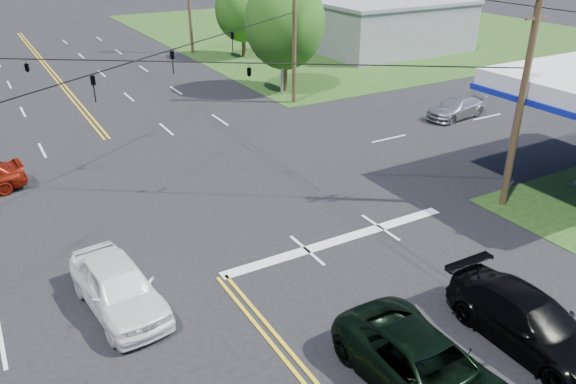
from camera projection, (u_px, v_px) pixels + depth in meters
ground at (151, 192)px, 25.80m from camera, size 280.00×280.00×0.00m
grass_ne at (355, 28)px, 66.61m from camera, size 46.00×48.00×0.03m
stop_bar at (340, 240)px, 21.82m from camera, size 10.00×0.50×0.02m
retail_ne at (388, 27)px, 54.03m from camera, size 14.00×10.00×4.40m
pole_se at (522, 95)px, 22.53m from camera, size 1.60×0.28×9.50m
pole_ne at (294, 29)px, 36.59m from camera, size 1.60×0.28×9.50m
span_wire_signals at (135, 61)px, 23.21m from camera, size 26.00×18.00×1.13m
power_lines at (143, 0)px, 20.53m from camera, size 26.04×100.00×0.64m
tree_right_a at (285, 23)px, 39.40m from camera, size 5.70×5.70×8.18m
tree_right_b at (242, 10)px, 50.18m from camera, size 4.94×4.94×7.09m
pickup_dkgreen at (427, 369)px, 14.41m from camera, size 2.61×5.61×1.56m
suv_black at (530, 321)px, 16.17m from camera, size 2.22×5.31×1.53m
pickup_white at (118, 287)px, 17.62m from camera, size 2.46×5.03×1.65m
sedan_far at (456, 108)px, 35.45m from camera, size 4.61×2.31×1.28m
polesign_ne at (282, 15)px, 38.13m from camera, size 1.96×0.95×7.28m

